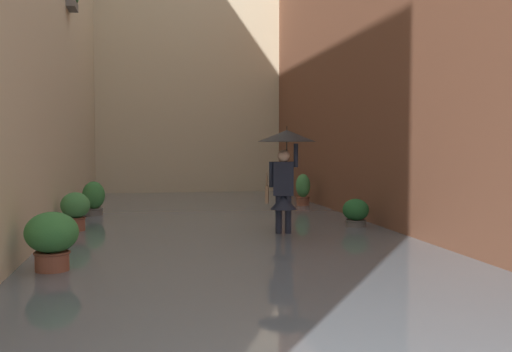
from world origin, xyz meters
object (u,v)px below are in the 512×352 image
object	(u,v)px
person_wading	(285,159)
potted_plant_far_right	(75,211)
potted_plant_mid_left	(356,214)
potted_plant_near_right	(52,240)
potted_plant_mid_right	(94,200)
potted_plant_far_left	(303,191)

from	to	relation	value
person_wading	potted_plant_far_right	xyz separation A→B (m)	(3.93, -1.09, -1.03)
potted_plant_far_right	potted_plant_mid_left	distance (m)	5.59
potted_plant_far_right	potted_plant_near_right	size ratio (longest dim) A/B	0.96
potted_plant_mid_right	potted_plant_far_right	distance (m)	2.52
person_wading	potted_plant_mid_left	distance (m)	2.12
potted_plant_far_left	potted_plant_near_right	xyz separation A→B (m)	(5.48, 7.70, 0.02)
potted_plant_far_right	potted_plant_near_right	bearing A→B (deg)	91.97
potted_plant_mid_left	potted_plant_far_left	bearing A→B (deg)	-90.48
potted_plant_far_left	potted_plant_far_right	bearing A→B (deg)	34.88
potted_plant_mid_right	potted_plant_near_right	bearing A→B (deg)	90.00
potted_plant_far_left	potted_plant_far_right	distance (m)	6.84
potted_plant_mid_left	potted_plant_mid_right	bearing A→B (deg)	-28.32
potted_plant_far_right	potted_plant_mid_left	size ratio (longest dim) A/B	1.26
person_wading	potted_plant_mid_left	world-z (taller)	person_wading
person_wading	potted_plant_far_right	bearing A→B (deg)	-15.48
potted_plant_far_left	potted_plant_mid_right	xyz separation A→B (m)	(5.48, 1.39, -0.01)
potted_plant_mid_right	potted_plant_near_right	xyz separation A→B (m)	(-0.00, 6.31, 0.04)
potted_plant_far_right	potted_plant_near_right	xyz separation A→B (m)	(-0.13, 3.79, 0.02)
potted_plant_mid_right	potted_plant_far_left	bearing A→B (deg)	-165.75
potted_plant_mid_left	person_wading	bearing A→B (deg)	22.33
potted_plant_mid_right	potted_plant_far_right	xyz separation A→B (m)	(0.13, 2.52, 0.01)
potted_plant_far_left	potted_plant_mid_left	xyz separation A→B (m)	(0.04, 4.33, -0.13)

